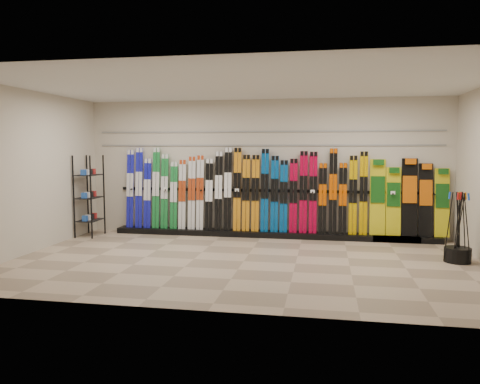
# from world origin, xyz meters

# --- Properties ---
(floor) EXTENTS (8.00, 8.00, 0.00)m
(floor) POSITION_xyz_m (0.00, 0.00, 0.00)
(floor) COLOR gray
(floor) RESTS_ON ground
(back_wall) EXTENTS (8.00, 0.00, 8.00)m
(back_wall) POSITION_xyz_m (0.00, 2.50, 1.50)
(back_wall) COLOR beige
(back_wall) RESTS_ON floor
(left_wall) EXTENTS (0.00, 5.00, 5.00)m
(left_wall) POSITION_xyz_m (-4.00, 0.00, 1.50)
(left_wall) COLOR beige
(left_wall) RESTS_ON floor
(ceiling) EXTENTS (8.00, 8.00, 0.00)m
(ceiling) POSITION_xyz_m (0.00, 0.00, 3.00)
(ceiling) COLOR silver
(ceiling) RESTS_ON back_wall
(ski_rack_base) EXTENTS (8.00, 0.40, 0.12)m
(ski_rack_base) POSITION_xyz_m (0.22, 2.28, 0.06)
(ski_rack_base) COLOR black
(ski_rack_base) RESTS_ON floor
(skis) EXTENTS (5.38, 0.18, 1.83)m
(skis) POSITION_xyz_m (-0.46, 2.31, 0.96)
(skis) COLOR #1316A1
(skis) RESTS_ON ski_rack_base
(snowboards) EXTENTS (1.59, 0.25, 1.61)m
(snowboards) POSITION_xyz_m (3.06, 2.36, 0.87)
(snowboards) COLOR gold
(snowboards) RESTS_ON ski_rack_base
(accessory_rack) EXTENTS (0.40, 0.60, 1.78)m
(accessory_rack) POSITION_xyz_m (-3.75, 1.70, 0.89)
(accessory_rack) COLOR black
(accessory_rack) RESTS_ON floor
(pole_bin) EXTENTS (0.44, 0.44, 0.25)m
(pole_bin) POSITION_xyz_m (3.60, 0.60, 0.12)
(pole_bin) COLOR black
(pole_bin) RESTS_ON floor
(ski_poles) EXTENTS (0.40, 0.40, 1.18)m
(ski_poles) POSITION_xyz_m (3.60, 0.60, 0.61)
(ski_poles) COLOR black
(ski_poles) RESTS_ON pole_bin
(slatwall_rail_0) EXTENTS (7.60, 0.02, 0.03)m
(slatwall_rail_0) POSITION_xyz_m (0.00, 2.48, 2.00)
(slatwall_rail_0) COLOR gray
(slatwall_rail_0) RESTS_ON back_wall
(slatwall_rail_1) EXTENTS (7.60, 0.02, 0.03)m
(slatwall_rail_1) POSITION_xyz_m (0.00, 2.48, 2.30)
(slatwall_rail_1) COLOR gray
(slatwall_rail_1) RESTS_ON back_wall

